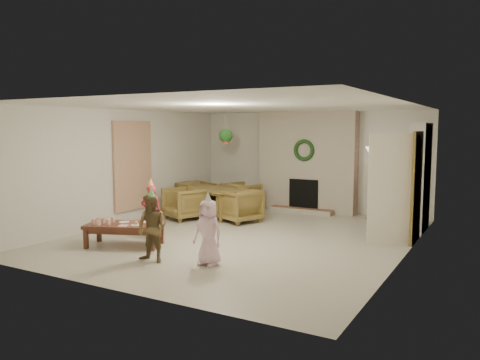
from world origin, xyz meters
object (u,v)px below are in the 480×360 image
Objects in this scene: dining_chair_far at (241,197)px; child_pink at (208,232)px; dining_chair_left at (196,196)px; dining_chair_near at (184,203)px; child_plaid at (152,228)px; dining_chair_right at (240,206)px; dining_table at (214,202)px; coffee_table_top at (124,225)px; child_red at (151,212)px.

child_pink is at bearing 136.45° from dining_chair_far.
dining_chair_far is at bearing -45.00° from dining_chair_left.
dining_chair_far is at bearing 90.00° from dining_chair_near.
child_plaid reaches higher than dining_chair_left.
dining_chair_left is 1.87m from dining_chair_right.
dining_table is 3.34m from coffee_table_top.
child_plaid is (2.09, -4.20, 0.17)m from dining_chair_left.
dining_chair_left is at bearing 130.79° from child_pink.
child_pink is (2.94, -3.90, 0.14)m from dining_chair_left.
child_pink is (1.90, -0.94, -0.01)m from child_red.
child_plaid is 1.06× the size of child_pink.
child_red is at bearing 130.39° from child_plaid.
child_plaid is (1.00, -4.64, 0.17)m from dining_chair_far.
child_plaid is at bearing 29.50° from dining_chair_right.
dining_chair_far is (0.33, 0.76, 0.03)m from dining_table.
dining_table is 2.34× the size of dining_chair_far.
dining_table is 1.43× the size of coffee_table_top.
child_pink is (2.18, -3.57, 0.17)m from dining_table.
dining_table is 1.83× the size of child_red.
dining_table is 1.86× the size of child_pink.
dining_chair_right is at bearing 115.00° from child_pink.
coffee_table_top is at bearing 112.12° from dining_chair_far.
dining_chair_near and dining_chair_far have the same top height.
child_plaid is at bearing -156.80° from child_pink.
dining_chair_near is 3.53m from child_plaid.
child_red is (1.04, -2.96, 0.15)m from dining_chair_left.
dining_chair_right is 3.49m from child_plaid.
child_pink is (1.94, -0.24, 0.13)m from coffee_table_top.
dining_chair_near is at bearing -114.95° from child_red.
child_red reaches higher than coffee_table_top.
dining_chair_far is at bearing -133.71° from child_red.
child_pink is at bearing 44.54° from dining_chair_right.
dining_chair_far is at bearing 116.91° from child_pink.
child_pink reaches higher than dining_chair_near.
dining_table is 2.66m from child_red.
coffee_table_top is (0.24, -3.33, 0.04)m from dining_table.
dining_chair_near is (-0.33, -0.76, 0.03)m from dining_table.
dining_chair_near is at bearing 90.00° from dining_chair_far.
dining_chair_far is 4.75m from child_plaid.
dining_chair_right is at bearing 96.27° from child_plaid.
coffee_table_top is 1.28× the size of child_red.
dining_chair_right is 3.01m from coffee_table_top.
child_pink is (1.85, -4.34, 0.14)m from dining_chair_far.
dining_chair_left is at bearing 45.00° from dining_chair_far.
dining_chair_far is at bearing -128.66° from dining_chair_right.
dining_chair_far is 1.33m from dining_chair_right.
dining_chair_right reaches higher than dining_table.
child_red reaches higher than child_pink.
dining_chair_right is 0.80× the size of child_pink.
child_red is (0.61, -1.88, 0.15)m from dining_chair_near.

